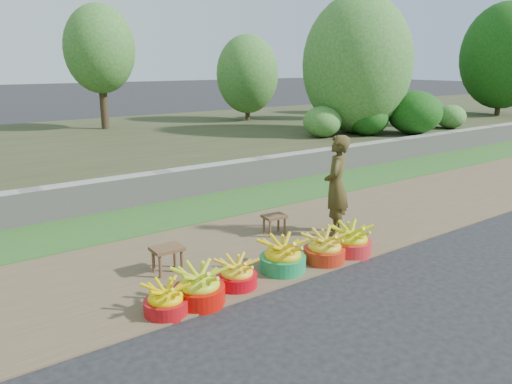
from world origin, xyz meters
TOP-DOWN VIEW (x-y plane):
  - ground_plane at (0.00, 0.00)m, footprint 120.00×120.00m
  - dirt_shoulder at (0.00, 1.25)m, footprint 80.00×2.50m
  - grass_verge at (0.00, 3.25)m, footprint 80.00×1.50m
  - retaining_wall at (0.00, 4.10)m, footprint 80.00×0.35m
  - earth_bank at (0.00, 9.00)m, footprint 80.00×10.00m
  - basin_a at (-1.87, 0.22)m, footprint 0.45×0.45m
  - basin_b at (-1.48, 0.23)m, footprint 0.54×0.54m
  - basin_c at (-0.95, 0.31)m, footprint 0.46×0.46m
  - basin_d at (-0.26, 0.35)m, footprint 0.56×0.56m
  - basin_e at (0.35, 0.26)m, footprint 0.53×0.53m
  - basin_f at (0.82, 0.26)m, footprint 0.55×0.55m
  - stool_left at (-1.40, 1.11)m, footprint 0.37×0.29m
  - stool_right at (0.48, 1.44)m, footprint 0.35×0.29m
  - vendor_woman at (1.20, 0.94)m, footprint 0.63×0.59m

SIDE VIEW (x-z plane):
  - ground_plane at x=0.00m, z-range 0.00..0.00m
  - dirt_shoulder at x=0.00m, z-range 0.00..0.02m
  - grass_verge at x=0.00m, z-range 0.00..0.04m
  - basin_a at x=-1.87m, z-range -0.02..0.32m
  - basin_c at x=-0.95m, z-range -0.02..0.32m
  - basin_e at x=0.35m, z-range -0.02..0.37m
  - basin_b at x=-1.48m, z-range -0.02..0.38m
  - basin_f at x=0.82m, z-range -0.02..0.39m
  - basin_d at x=-0.26m, z-range -0.02..0.40m
  - stool_right at x=0.48m, z-range 0.11..0.39m
  - earth_bank at x=0.00m, z-range 0.00..0.50m
  - stool_left at x=-1.40m, z-range 0.11..0.43m
  - retaining_wall at x=0.00m, z-range 0.00..0.55m
  - vendor_woman at x=1.20m, z-range 0.02..1.47m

